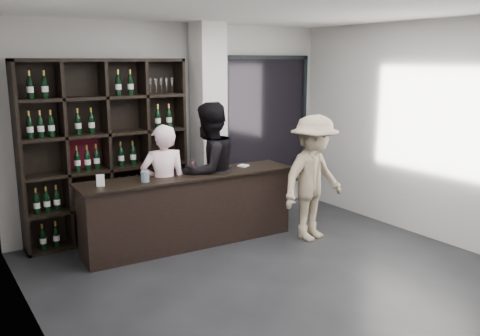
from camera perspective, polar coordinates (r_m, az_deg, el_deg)
floor at (r=5.64m, az=6.31°, el=-13.07°), size 5.00×5.50×0.01m
wine_shelf at (r=6.92m, az=-14.76°, el=1.83°), size 2.20×0.35×2.40m
structural_column at (r=7.40m, az=-3.54°, el=4.80°), size 0.40×0.40×2.90m
glass_panel at (r=8.24m, az=3.00°, el=5.20°), size 1.60×0.08×2.10m
tasting_counter at (r=6.66m, az=-5.60°, el=-4.67°), size 2.86×0.60×0.94m
taster_pink at (r=6.52m, az=-8.52°, el=-2.11°), size 0.66×0.51×1.60m
taster_black at (r=6.79m, az=-3.48°, el=-0.38°), size 1.06×0.93×1.84m
customer at (r=6.82m, az=8.25°, el=-1.12°), size 1.17×0.79×1.68m
wine_glass at (r=6.56m, az=-5.34°, el=0.20°), size 0.09×0.09×0.20m
spit_cup at (r=6.21m, az=-10.62°, el=-0.94°), size 0.12×0.12×0.13m
napkin_stack at (r=7.01m, az=0.37°, el=0.27°), size 0.16×0.16×0.02m
card_stand at (r=6.12m, az=-15.41°, el=-1.36°), size 0.10×0.06×0.14m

